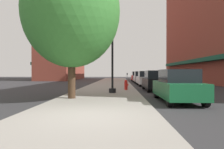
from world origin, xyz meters
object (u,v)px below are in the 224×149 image
(tree_near, at_px, (72,12))
(car_white, at_px, (146,79))
(parking_meter_near, at_px, (127,77))
(car_silver, at_px, (140,77))
(car_green, at_px, (177,86))
(car_black, at_px, (155,81))
(fire_hydrant, at_px, (126,85))
(lamppost, at_px, (112,48))
(car_red, at_px, (137,76))

(tree_near, distance_m, car_white, 14.08)
(tree_near, bearing_deg, parking_meter_near, 77.59)
(tree_near, height_order, car_silver, tree_near)
(car_green, bearing_deg, car_black, 91.31)
(parking_meter_near, xyz_separation_m, car_green, (1.95, -16.58, -0.14))
(car_white, bearing_deg, tree_near, -113.36)
(car_silver, bearing_deg, tree_near, -107.70)
(fire_hydrant, relative_size, car_white, 0.18)
(car_silver, bearing_deg, lamppost, -103.63)
(tree_near, relative_size, car_white, 1.77)
(car_white, relative_size, car_silver, 1.00)
(fire_hydrant, xyz_separation_m, car_white, (2.44, 6.89, 0.29))
(fire_hydrant, bearing_deg, car_red, 82.67)
(car_green, relative_size, car_black, 1.00)
(car_black, height_order, car_white, same)
(fire_hydrant, bearing_deg, parking_meter_near, 87.42)
(tree_near, xyz_separation_m, car_black, (5.52, 6.05, -3.93))
(lamppost, xyz_separation_m, parking_meter_near, (1.49, 13.18, -2.25))
(car_green, relative_size, car_white, 1.00)
(parking_meter_near, distance_m, car_white, 4.36)
(tree_near, relative_size, car_red, 1.77)
(tree_near, distance_m, car_red, 25.30)
(lamppost, distance_m, fire_hydrant, 3.73)
(fire_hydrant, bearing_deg, lamppost, -112.76)
(tree_near, height_order, car_white, tree_near)
(tree_near, distance_m, car_green, 6.79)
(tree_near, distance_m, car_black, 9.09)
(car_green, distance_m, car_silver, 18.79)
(fire_hydrant, height_order, parking_meter_near, parking_meter_near)
(car_white, height_order, car_red, same)
(fire_hydrant, relative_size, tree_near, 0.10)
(car_white, bearing_deg, fire_hydrant, -108.70)
(car_silver, bearing_deg, car_black, -91.03)
(lamppost, bearing_deg, fire_hydrant, 67.24)
(lamppost, distance_m, tree_near, 4.00)
(car_red, bearing_deg, car_green, -89.56)
(car_green, height_order, car_white, same)
(tree_near, bearing_deg, fire_hydrant, 60.44)
(parking_meter_near, distance_m, tree_near, 17.05)
(tree_near, bearing_deg, car_white, 65.88)
(car_green, height_order, car_silver, same)
(fire_hydrant, bearing_deg, car_black, 14.02)
(parking_meter_near, relative_size, car_silver, 0.30)
(lamppost, xyz_separation_m, car_black, (3.44, 3.00, -2.39))
(fire_hydrant, height_order, car_white, car_white)
(lamppost, height_order, fire_hydrant, lamppost)
(parking_meter_near, distance_m, car_green, 16.69)
(lamppost, distance_m, car_black, 5.15)
(lamppost, distance_m, car_red, 21.73)
(car_black, bearing_deg, parking_meter_near, 100.30)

